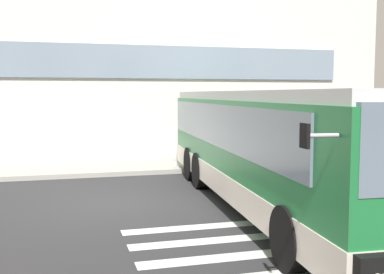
% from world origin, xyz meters
% --- Properties ---
extents(ground_plane, '(80.00, 90.00, 0.02)m').
position_xyz_m(ground_plane, '(0.00, 0.00, -0.01)').
color(ground_plane, '#2B2B2D').
rests_on(ground_plane, ground).
extents(bay_paint_stripes, '(4.40, 3.96, 0.01)m').
position_xyz_m(bay_paint_stripes, '(2.00, -4.20, 0.00)').
color(bay_paint_stripes, silver).
rests_on(bay_paint_stripes, ground).
extents(terminal_building, '(24.71, 13.80, 7.99)m').
position_xyz_m(terminal_building, '(-0.70, 11.64, 3.99)').
color(terminal_building, silver).
rests_on(terminal_building, ground).
extents(boarding_curb, '(26.91, 2.00, 0.15)m').
position_xyz_m(boarding_curb, '(0.00, 4.80, 0.07)').
color(boarding_curb, '#9E9B93').
rests_on(boarding_curb, ground).
extents(bus_main_foreground, '(3.83, 12.02, 2.70)m').
position_xyz_m(bus_main_foreground, '(3.44, -1.25, 1.34)').
color(bus_main_foreground, '#1E7238').
rests_on(bus_main_foreground, ground).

